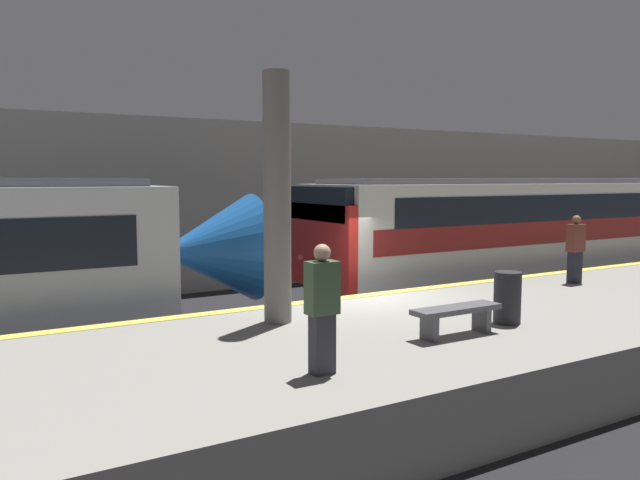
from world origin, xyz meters
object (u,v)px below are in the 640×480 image
(person_waiting, at_px, (575,248))
(platform_bench, at_px, (456,314))
(train_boxy, at_px, (585,228))
(support_pillar_near, at_px, (277,199))
(person_walking, at_px, (322,306))
(trash_bin, at_px, (507,298))

(person_waiting, xyz_separation_m, platform_bench, (-5.62, -2.19, -0.46))
(train_boxy, xyz_separation_m, person_waiting, (-5.91, -4.10, 0.09))
(support_pillar_near, bearing_deg, person_walking, -105.99)
(platform_bench, bearing_deg, train_boxy, 28.60)
(support_pillar_near, relative_size, person_walking, 2.56)
(person_walking, bearing_deg, train_boxy, 25.63)
(platform_bench, height_order, trash_bin, trash_bin)
(support_pillar_near, bearing_deg, person_waiting, -0.11)
(platform_bench, distance_m, trash_bin, 1.31)
(person_waiting, bearing_deg, platform_bench, -158.75)
(person_waiting, height_order, trash_bin, person_waiting)
(train_boxy, bearing_deg, support_pillar_near, -163.06)
(support_pillar_near, distance_m, person_walking, 3.08)
(support_pillar_near, bearing_deg, platform_bench, -49.35)
(support_pillar_near, distance_m, trash_bin, 4.10)
(person_waiting, height_order, person_walking, person_walking)
(person_waiting, relative_size, trash_bin, 1.81)
(person_waiting, xyz_separation_m, person_walking, (-8.29, -2.71, 0.03))
(platform_bench, bearing_deg, person_walking, -168.89)
(person_waiting, bearing_deg, trash_bin, -155.28)
(train_boxy, height_order, trash_bin, train_boxy)
(support_pillar_near, xyz_separation_m, platform_bench, (1.89, -2.20, -1.70))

